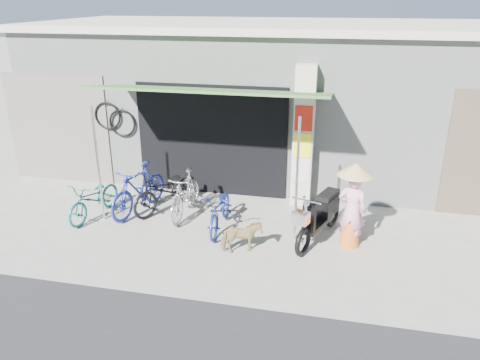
% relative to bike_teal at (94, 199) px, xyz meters
% --- Properties ---
extents(ground, '(80.00, 80.00, 0.00)m').
position_rel_bike_teal_xyz_m(ground, '(3.21, -0.82, -0.41)').
color(ground, '#9A958B').
rests_on(ground, ground).
extents(bicycle_shop, '(12.30, 5.30, 3.66)m').
position_rel_bike_teal_xyz_m(bicycle_shop, '(3.21, 4.27, 1.43)').
color(bicycle_shop, '#9EA59D').
rests_on(bicycle_shop, ground).
extents(shop_pillar, '(0.42, 0.44, 3.00)m').
position_rel_bike_teal_xyz_m(shop_pillar, '(4.06, 1.62, 1.09)').
color(shop_pillar, beige).
rests_on(shop_pillar, ground).
extents(awning, '(4.60, 1.88, 2.72)m').
position_rel_bike_teal_xyz_m(awning, '(2.31, 0.80, 2.11)').
color(awning, '#365A28').
rests_on(awning, ground).
extents(neighbour_left, '(2.60, 0.06, 2.60)m').
position_rel_bike_teal_xyz_m(neighbour_left, '(-1.79, 1.77, 0.89)').
color(neighbour_left, '#6B665B').
rests_on(neighbour_left, ground).
extents(bike_teal, '(0.78, 1.61, 0.81)m').
position_rel_bike_teal_xyz_m(bike_teal, '(0.00, 0.00, 0.00)').
color(bike_teal, '#176A60').
rests_on(bike_teal, ground).
extents(bike_blue, '(0.91, 1.80, 1.04)m').
position_rel_bike_teal_xyz_m(bike_blue, '(0.80, 0.40, 0.11)').
color(bike_blue, navy).
rests_on(bike_blue, ground).
extents(bike_black, '(1.36, 1.84, 0.92)m').
position_rel_bike_teal_xyz_m(bike_black, '(1.34, 0.63, 0.06)').
color(bike_black, black).
rests_on(bike_black, ground).
extents(bike_silver, '(0.51, 1.60, 0.95)m').
position_rel_bike_teal_xyz_m(bike_silver, '(1.80, 0.46, 0.07)').
color(bike_silver, silver).
rests_on(bike_silver, ground).
extents(bike_navy, '(0.60, 1.58, 0.82)m').
position_rel_bike_teal_xyz_m(bike_navy, '(2.65, 0.04, 0.00)').
color(bike_navy, navy).
rests_on(bike_navy, ground).
extents(street_dog, '(0.79, 0.59, 0.60)m').
position_rel_bike_teal_xyz_m(street_dog, '(3.24, -0.78, -0.10)').
color(street_dog, '#998651').
rests_on(street_dog, ground).
extents(moped, '(0.85, 1.80, 1.06)m').
position_rel_bike_teal_xyz_m(moped, '(4.57, 0.02, 0.08)').
color(moped, black).
rests_on(moped, ground).
extents(nun, '(0.64, 0.64, 1.59)m').
position_rel_bike_teal_xyz_m(nun, '(5.12, -0.09, 0.39)').
color(nun, pink).
rests_on(nun, ground).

